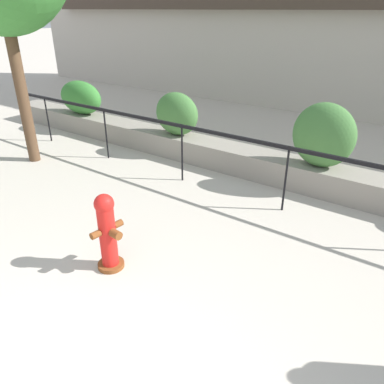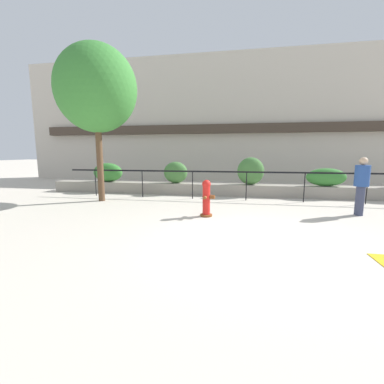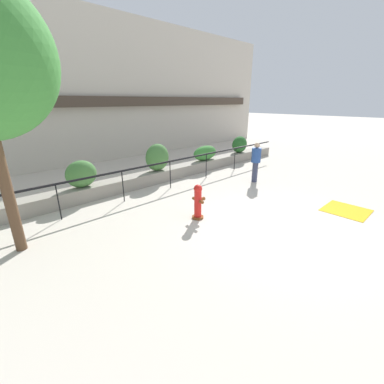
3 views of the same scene
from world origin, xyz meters
TOP-DOWN VIEW (x-y plane):
  - ground_plane at (0.00, 0.00)m, footprint 120.00×120.00m
  - building_facade at (0.00, 11.98)m, footprint 30.00×1.36m
  - planter_wall_low at (0.00, 6.00)m, footprint 18.00×0.70m
  - fence_railing_segment at (-0.00, 4.90)m, footprint 15.00×0.05m
  - hedge_bush_1 at (-3.11, 6.00)m, footprint 1.08×0.65m
  - hedge_bush_2 at (0.20, 6.00)m, footprint 1.13×0.70m
  - hedge_bush_3 at (3.23, 6.00)m, footprint 1.56×0.59m
  - hedge_bush_4 at (6.17, 6.00)m, footprint 1.09×0.70m
  - fire_hydrant at (-1.23, 2.09)m, footprint 0.45×0.48m
  - pedestrian at (3.26, 3.01)m, footprint 0.51×0.51m
  - tactile_warning_pad at (2.70, -0.90)m, footprint 1.29×1.29m

SIDE VIEW (x-z plane):
  - ground_plane at x=0.00m, z-range 0.00..0.00m
  - tactile_warning_pad at x=2.70m, z-range 0.00..0.01m
  - planter_wall_low at x=0.00m, z-range 0.00..0.50m
  - fire_hydrant at x=-1.23m, z-range 0.01..1.09m
  - hedge_bush_3 at x=3.23m, z-range 0.50..1.24m
  - hedge_bush_4 at x=6.17m, z-range 0.50..1.44m
  - hedge_bush_1 at x=-3.11m, z-range 0.50..1.46m
  - pedestrian at x=3.26m, z-range 0.12..1.85m
  - fence_railing_segment at x=0.00m, z-range 0.44..1.59m
  - hedge_bush_2 at x=0.20m, z-range 0.50..1.67m
  - building_facade at x=0.00m, z-range -0.01..7.99m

